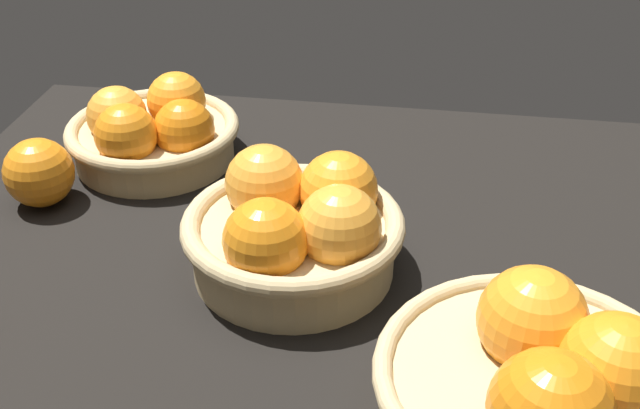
{
  "coord_description": "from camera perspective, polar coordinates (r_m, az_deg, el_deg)",
  "views": [
    {
      "loc": [
        -11.88,
        61.46,
        49.11
      ],
      "look_at": [
        -1.68,
        -3.94,
        7.0
      ],
      "focal_mm": 44.25,
      "sensor_mm": 36.0,
      "label": 1
    }
  ],
  "objects": [
    {
      "name": "market_tray",
      "position": [
        0.79,
        -1.65,
        -4.81
      ],
      "size": [
        84.0,
        72.0,
        3.0
      ],
      "primitive_type": "cube",
      "color": "black",
      "rests_on": "ground"
    },
    {
      "name": "basket_center",
      "position": [
        0.74,
        -1.64,
        -1.72
      ],
      "size": [
        21.01,
        21.01,
        10.94
      ],
      "color": "tan",
      "rests_on": "market_tray"
    },
    {
      "name": "loose_orange_front_gap",
      "position": [
        0.9,
        -19.66,
        2.19
      ],
      "size": [
        7.48,
        7.48,
        7.48
      ],
      "primitive_type": "sphere",
      "color": "orange",
      "rests_on": "market_tray"
    },
    {
      "name": "basket_near_right",
      "position": [
        0.95,
        -12.0,
        5.2
      ],
      "size": [
        20.34,
        20.34,
        9.78
      ],
      "color": "tan",
      "rests_on": "market_tray"
    },
    {
      "name": "basket_far_left",
      "position": [
        0.61,
        15.82,
        -12.45
      ],
      "size": [
        23.75,
        23.75,
        11.39
      ],
      "color": "tan",
      "rests_on": "market_tray"
    }
  ]
}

